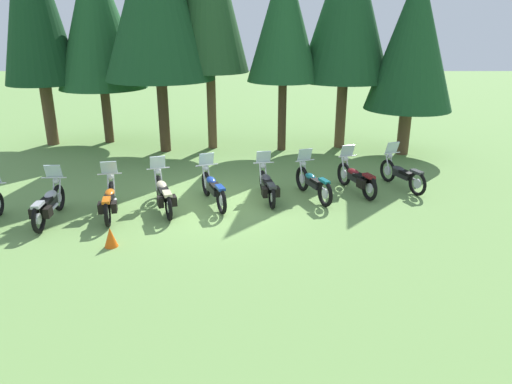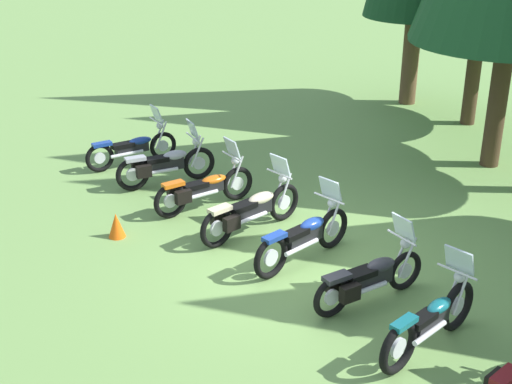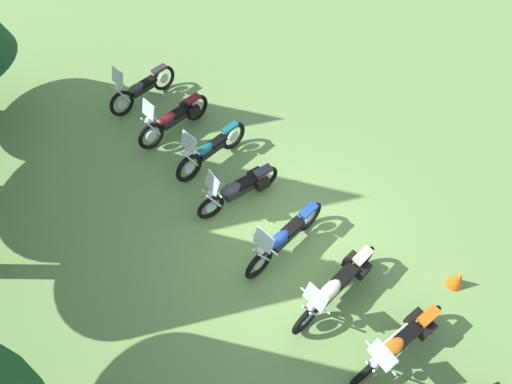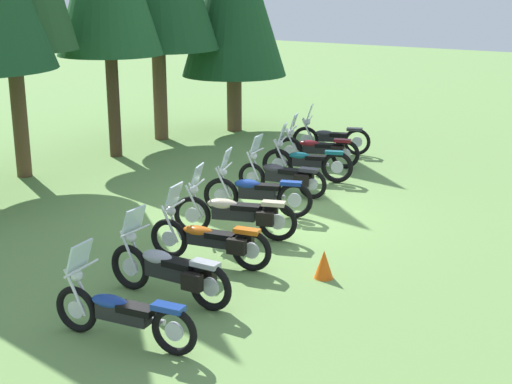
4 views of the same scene
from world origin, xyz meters
The scene contains 11 objects.
ground_plane centered at (0.00, 0.00, 0.00)m, with size 80.00×80.00×0.00m, color #6B934C.
motorcycle_0 centered at (-5.78, -1.50, 0.45)m, with size 0.71×2.25×1.35m.
motorcycle_1 centered at (-4.35, -1.13, 0.48)m, with size 0.67×2.27×1.38m.
motorcycle_2 centered at (-2.84, -0.77, 0.46)m, with size 0.84×2.27×1.37m.
motorcycle_3 centered at (-1.45, -0.31, 0.49)m, with size 1.06×2.34×1.39m.
motorcycle_4 centered at (-0.09, 0.14, 0.49)m, with size 1.03×2.22×1.39m.
motorcycle_5 centered at (1.49, 0.47, 0.46)m, with size 0.78×2.16×1.35m.
motorcycle_6 centered at (2.86, 0.65, 0.47)m, with size 0.98×2.13×1.40m.
motorcycle_7 centered at (4.28, 1.11, 0.48)m, with size 0.98×2.15×1.39m.
motorcycle_8 centered at (5.79, 1.56, 0.47)m, with size 0.98×2.08×1.39m.
traffic_cone centered at (-2.28, -2.68, 0.24)m, with size 0.32×0.32×0.48m, color #EA590F.
Camera 4 is at (-12.28, -8.04, 4.73)m, focal length 51.59 mm.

